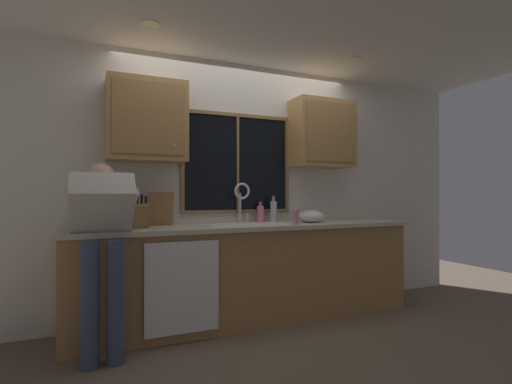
% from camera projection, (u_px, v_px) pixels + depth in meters
% --- Properties ---
extents(back_wall, '(5.68, 0.12, 2.55)m').
position_uv_depth(back_wall, '(238.00, 188.00, 3.99)').
color(back_wall, silver).
rests_on(back_wall, floor).
extents(ceiling_downlight_left, '(0.14, 0.14, 0.01)m').
position_uv_depth(ceiling_downlight_left, '(151.00, 24.00, 3.00)').
color(ceiling_downlight_left, '#FFEAB2').
extents(ceiling_downlight_right, '(0.14, 0.14, 0.01)m').
position_uv_depth(ceiling_downlight_right, '(354.00, 59.00, 3.79)').
color(ceiling_downlight_right, '#FFEAB2').
extents(window_glass, '(1.10, 0.02, 0.95)m').
position_uv_depth(window_glass, '(237.00, 163.00, 3.92)').
color(window_glass, black).
extents(window_frame_top, '(1.17, 0.02, 0.04)m').
position_uv_depth(window_frame_top, '(238.00, 115.00, 3.91)').
color(window_frame_top, olive).
extents(window_frame_bottom, '(1.17, 0.02, 0.04)m').
position_uv_depth(window_frame_bottom, '(238.00, 211.00, 3.90)').
color(window_frame_bottom, olive).
extents(window_frame_left, '(0.03, 0.02, 0.95)m').
position_uv_depth(window_frame_left, '(183.00, 161.00, 3.68)').
color(window_frame_left, olive).
extents(window_frame_right, '(0.03, 0.02, 0.95)m').
position_uv_depth(window_frame_right, '(287.00, 165.00, 4.14)').
color(window_frame_right, olive).
extents(window_mullion_center, '(0.02, 0.02, 0.95)m').
position_uv_depth(window_mullion_center, '(238.00, 163.00, 3.91)').
color(window_mullion_center, olive).
extents(lower_cabinet_run, '(3.28, 0.58, 0.88)m').
position_uv_depth(lower_cabinet_run, '(251.00, 274.00, 3.67)').
color(lower_cabinet_run, '#A07744').
rests_on(lower_cabinet_run, floor).
extents(countertop, '(3.34, 0.62, 0.04)m').
position_uv_depth(countertop, '(252.00, 227.00, 3.65)').
color(countertop, beige).
rests_on(countertop, lower_cabinet_run).
extents(dishwasher_front, '(0.60, 0.02, 0.74)m').
position_uv_depth(dishwasher_front, '(183.00, 287.00, 3.08)').
color(dishwasher_front, white).
extents(upper_cabinet_left, '(0.68, 0.36, 0.72)m').
position_uv_depth(upper_cabinet_left, '(147.00, 121.00, 3.40)').
color(upper_cabinet_left, '#B2844C').
extents(upper_cabinet_right, '(0.68, 0.36, 0.72)m').
position_uv_depth(upper_cabinet_right, '(322.00, 134.00, 4.14)').
color(upper_cabinet_right, '#B2844C').
extents(sink, '(0.80, 0.46, 0.21)m').
position_uv_depth(sink, '(248.00, 235.00, 3.65)').
color(sink, silver).
rests_on(sink, lower_cabinet_run).
extents(faucet, '(0.18, 0.09, 0.40)m').
position_uv_depth(faucet, '(242.00, 198.00, 3.82)').
color(faucet, silver).
rests_on(faucet, countertop).
extents(person_standing, '(0.53, 0.72, 1.47)m').
position_uv_depth(person_standing, '(102.00, 231.00, 2.87)').
color(person_standing, '#384260').
rests_on(person_standing, floor).
extents(knife_block, '(0.12, 0.18, 0.32)m').
position_uv_depth(knife_block, '(141.00, 215.00, 3.26)').
color(knife_block, olive).
rests_on(knife_block, countertop).
extents(cutting_board, '(0.23, 0.08, 0.31)m').
position_uv_depth(cutting_board, '(160.00, 209.00, 3.53)').
color(cutting_board, '#997047').
rests_on(cutting_board, countertop).
extents(mixing_bowl, '(0.27, 0.27, 0.13)m').
position_uv_depth(mixing_bowl, '(311.00, 217.00, 3.91)').
color(mixing_bowl, silver).
rests_on(mixing_bowl, countertop).
extents(soap_dispenser, '(0.06, 0.07, 0.20)m').
position_uv_depth(soap_dispenser, '(296.00, 217.00, 3.61)').
color(soap_dispenser, pink).
rests_on(soap_dispenser, countertop).
extents(bottle_green_glass, '(0.07, 0.07, 0.22)m').
position_uv_depth(bottle_green_glass, '(260.00, 213.00, 3.95)').
color(bottle_green_glass, pink).
rests_on(bottle_green_glass, countertop).
extents(bottle_tall_clear, '(0.07, 0.07, 0.28)m').
position_uv_depth(bottle_tall_clear, '(274.00, 211.00, 3.98)').
color(bottle_tall_clear, '#B7B7BC').
rests_on(bottle_tall_clear, countertop).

